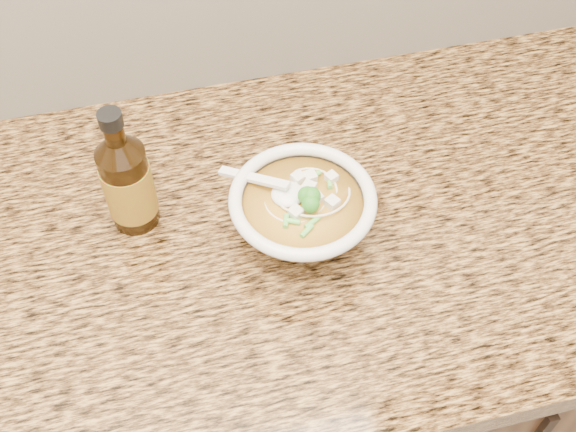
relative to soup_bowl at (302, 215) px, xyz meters
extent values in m
cube|color=#301C0E|center=(-0.24, 0.03, -0.52)|extent=(4.00, 0.65, 0.86)
cube|color=#A2773B|center=(-0.24, 0.03, -0.07)|extent=(4.00, 0.68, 0.04)
cylinder|color=white|center=(0.00, 0.00, -0.04)|extent=(0.08, 0.08, 0.01)
torus|color=white|center=(0.00, 0.00, 0.03)|extent=(0.20, 0.20, 0.02)
torus|color=beige|center=(0.01, -0.01, 0.03)|extent=(0.06, 0.06, 0.00)
torus|color=beige|center=(0.00, 0.00, 0.03)|extent=(0.11, 0.11, 0.00)
torus|color=beige|center=(0.00, -0.01, 0.02)|extent=(0.08, 0.08, 0.00)
torus|color=beige|center=(-0.02, -0.02, 0.02)|extent=(0.10, 0.10, 0.00)
torus|color=beige|center=(0.00, 0.01, 0.02)|extent=(0.14, 0.14, 0.00)
torus|color=beige|center=(0.00, 0.01, 0.02)|extent=(0.14, 0.14, 0.00)
torus|color=beige|center=(-0.01, -0.02, 0.02)|extent=(0.14, 0.14, 0.00)
cube|color=silver|center=(0.02, 0.03, 0.03)|extent=(0.02, 0.02, 0.02)
cube|color=silver|center=(-0.04, -0.01, 0.03)|extent=(0.02, 0.02, 0.01)
cube|color=silver|center=(0.00, 0.04, 0.03)|extent=(0.02, 0.02, 0.01)
cube|color=silver|center=(-0.02, 0.01, 0.03)|extent=(0.02, 0.02, 0.02)
cube|color=silver|center=(0.01, 0.04, 0.03)|extent=(0.02, 0.02, 0.02)
cube|color=silver|center=(-0.02, -0.05, 0.03)|extent=(0.02, 0.02, 0.02)
cube|color=silver|center=(0.04, 0.00, 0.03)|extent=(0.02, 0.02, 0.02)
cube|color=silver|center=(-0.01, 0.04, 0.03)|extent=(0.02, 0.02, 0.02)
ellipsoid|color=#196014|center=(0.01, -0.01, 0.05)|extent=(0.04, 0.04, 0.03)
cylinder|color=#60C24A|center=(-0.02, 0.03, 0.03)|extent=(0.02, 0.02, 0.01)
cylinder|color=#60C24A|center=(0.06, 0.00, 0.03)|extent=(0.02, 0.02, 0.01)
cylinder|color=#60C24A|center=(0.01, 0.04, 0.03)|extent=(0.02, 0.02, 0.01)
cylinder|color=#60C24A|center=(0.03, 0.03, 0.03)|extent=(0.02, 0.01, 0.01)
cylinder|color=#60C24A|center=(-0.02, 0.01, 0.03)|extent=(0.02, 0.01, 0.01)
cylinder|color=#60C24A|center=(0.02, 0.02, 0.03)|extent=(0.02, 0.02, 0.01)
cylinder|color=#60C24A|center=(-0.03, -0.05, 0.03)|extent=(0.02, 0.01, 0.01)
ellipsoid|color=white|center=(-0.02, 0.01, 0.03)|extent=(0.04, 0.04, 0.02)
cube|color=white|center=(-0.06, 0.05, 0.04)|extent=(0.09, 0.08, 0.03)
cylinder|color=#321C06|center=(-0.22, 0.09, 0.02)|extent=(0.07, 0.07, 0.14)
cylinder|color=#321C06|center=(-0.22, 0.09, 0.13)|extent=(0.03, 0.03, 0.03)
cylinder|color=black|center=(-0.22, 0.09, 0.15)|extent=(0.03, 0.03, 0.02)
cylinder|color=red|center=(-0.22, 0.09, 0.02)|extent=(0.08, 0.08, 0.08)
camera|label=1|loc=(-0.16, -0.57, 0.77)|focal=45.00mm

